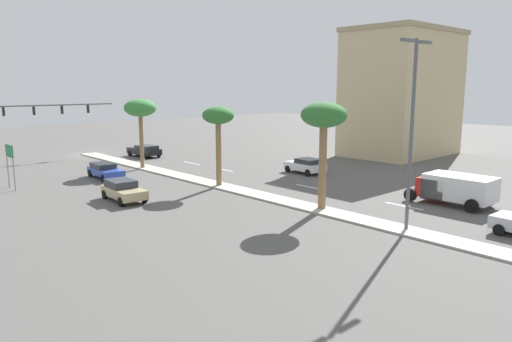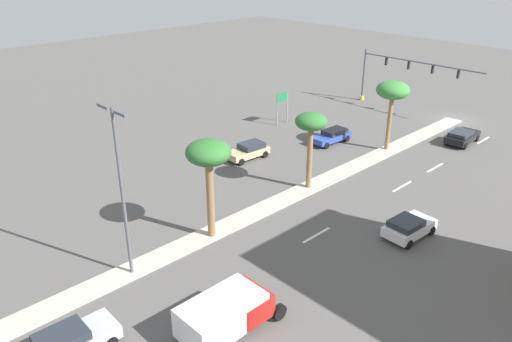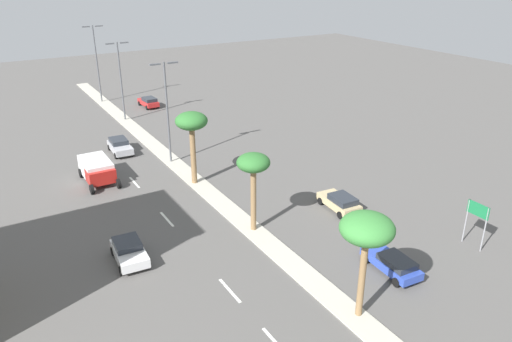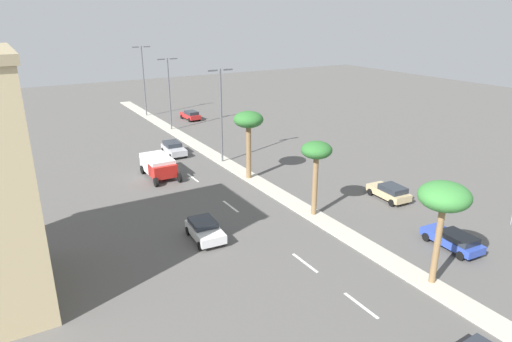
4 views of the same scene
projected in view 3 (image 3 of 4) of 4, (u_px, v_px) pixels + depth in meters
ground_plane at (212, 196)px, 43.78m from camera, size 160.00×160.00×0.00m
median_curb at (173, 162)px, 51.07m from camera, size 1.80×83.40×0.12m
lane_stripe_mid at (230, 291)px, 31.09m from camera, size 0.20×2.80×0.01m
lane_stripe_outboard at (167, 219)px, 39.75m from camera, size 0.20×2.80×0.01m
lane_stripe_leading at (135, 182)px, 46.39m from camera, size 0.20×2.80×0.01m
directional_road_sign at (477, 215)px, 34.95m from camera, size 0.10×1.73×3.52m
palm_tree_trailing at (367, 231)px, 26.62m from camera, size 3.08×3.08×6.66m
palm_tree_far at (253, 166)px, 35.99m from camera, size 2.52×2.52×6.30m
palm_tree_near at (192, 124)px, 43.87m from camera, size 2.95×2.95×6.89m
street_lamp_outboard at (167, 105)px, 48.68m from camera, size 2.90×0.24×10.34m
street_lamp_far at (120, 75)px, 62.42m from camera, size 2.90×0.24×10.06m
street_lamp_center at (96, 58)px, 70.65m from camera, size 2.90×0.24×11.02m
sedan_tan_inboard at (340, 202)px, 40.96m from camera, size 2.18×4.18×1.43m
sedan_white_near at (129, 251)px, 33.95m from camera, size 2.27×3.94×1.41m
sedan_silver_trailing at (120, 146)px, 53.40m from camera, size 2.14×4.29×1.49m
sedan_red_mid at (149, 102)px, 70.41m from camera, size 2.06×4.17×1.45m
sedan_blue_left at (392, 263)px, 32.71m from camera, size 2.13×4.47×1.29m
box_truck at (97, 170)px, 46.17m from camera, size 2.72×5.54×2.07m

